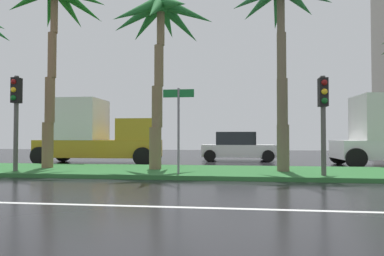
{
  "coord_description": "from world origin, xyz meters",
  "views": [
    {
      "loc": [
        0.24,
        -4.53,
        1.45
      ],
      "look_at": [
        -1.65,
        11.51,
        1.88
      ],
      "focal_mm": 30.05,
      "sensor_mm": 36.0,
      "label": 1
    }
  ],
  "objects_px": {
    "street_name_sign": "(179,119)",
    "car_in_traffic_leading": "(237,147)",
    "traffic_signal_median_right": "(323,107)",
    "box_truck_lead": "(98,135)",
    "palm_tree_centre": "(281,10)",
    "traffic_signal_median_left": "(16,105)",
    "palm_tree_centre_left": "(160,26)",
    "palm_tree_mid_left": "(54,11)"
  },
  "relations": [
    {
      "from": "palm_tree_centre_left",
      "to": "street_name_sign",
      "type": "xyz_separation_m",
      "value": [
        1.01,
        -1.56,
        -3.86
      ]
    },
    {
      "from": "traffic_signal_median_left",
      "to": "palm_tree_mid_left",
      "type": "bearing_deg",
      "value": 65.67
    },
    {
      "from": "box_truck_lead",
      "to": "traffic_signal_median_left",
      "type": "bearing_deg",
      "value": -100.3
    },
    {
      "from": "palm_tree_mid_left",
      "to": "box_truck_lead",
      "type": "bearing_deg",
      "value": 85.31
    },
    {
      "from": "street_name_sign",
      "to": "car_in_traffic_leading",
      "type": "relative_size",
      "value": 0.7
    },
    {
      "from": "car_in_traffic_leading",
      "to": "traffic_signal_median_left",
      "type": "bearing_deg",
      "value": -135.98
    },
    {
      "from": "palm_tree_mid_left",
      "to": "palm_tree_centre_left",
      "type": "bearing_deg",
      "value": 0.16
    },
    {
      "from": "palm_tree_mid_left",
      "to": "box_truck_lead",
      "type": "height_order",
      "value": "palm_tree_mid_left"
    },
    {
      "from": "palm_tree_centre",
      "to": "street_name_sign",
      "type": "height_order",
      "value": "palm_tree_centre"
    },
    {
      "from": "traffic_signal_median_left",
      "to": "car_in_traffic_leading",
      "type": "xyz_separation_m",
      "value": [
        8.48,
        8.19,
        -1.8
      ]
    },
    {
      "from": "traffic_signal_median_left",
      "to": "car_in_traffic_leading",
      "type": "relative_size",
      "value": 0.84
    },
    {
      "from": "palm_tree_centre",
      "to": "car_in_traffic_leading",
      "type": "bearing_deg",
      "value": 101.9
    },
    {
      "from": "palm_tree_centre",
      "to": "car_in_traffic_leading",
      "type": "relative_size",
      "value": 1.75
    },
    {
      "from": "palm_tree_mid_left",
      "to": "box_truck_lead",
      "type": "xyz_separation_m",
      "value": [
        0.32,
        3.92,
        -5.21
      ]
    },
    {
      "from": "box_truck_lead",
      "to": "car_in_traffic_leading",
      "type": "height_order",
      "value": "box_truck_lead"
    },
    {
      "from": "palm_tree_centre_left",
      "to": "box_truck_lead",
      "type": "distance_m",
      "value": 7.25
    },
    {
      "from": "palm_tree_centre_left",
      "to": "palm_tree_mid_left",
      "type": "bearing_deg",
      "value": -179.84
    },
    {
      "from": "traffic_signal_median_right",
      "to": "box_truck_lead",
      "type": "relative_size",
      "value": 0.52
    },
    {
      "from": "palm_tree_centre",
      "to": "traffic_signal_median_left",
      "type": "bearing_deg",
      "value": -173.62
    },
    {
      "from": "palm_tree_centre",
      "to": "car_in_traffic_leading",
      "type": "height_order",
      "value": "palm_tree_centre"
    },
    {
      "from": "palm_tree_centre_left",
      "to": "traffic_signal_median_right",
      "type": "relative_size",
      "value": 2.16
    },
    {
      "from": "palm_tree_centre_left",
      "to": "car_in_traffic_leading",
      "type": "height_order",
      "value": "palm_tree_centre_left"
    },
    {
      "from": "palm_tree_mid_left",
      "to": "box_truck_lead",
      "type": "distance_m",
      "value": 6.53
    },
    {
      "from": "street_name_sign",
      "to": "car_in_traffic_leading",
      "type": "height_order",
      "value": "street_name_sign"
    },
    {
      "from": "palm_tree_centre",
      "to": "traffic_signal_median_right",
      "type": "distance_m",
      "value": 4.16
    },
    {
      "from": "street_name_sign",
      "to": "box_truck_lead",
      "type": "height_order",
      "value": "box_truck_lead"
    },
    {
      "from": "palm_tree_centre",
      "to": "traffic_signal_median_right",
      "type": "relative_size",
      "value": 2.26
    },
    {
      "from": "box_truck_lead",
      "to": "palm_tree_mid_left",
      "type": "bearing_deg",
      "value": -94.69
    },
    {
      "from": "palm_tree_mid_left",
      "to": "car_in_traffic_leading",
      "type": "distance_m",
      "value": 11.91
    },
    {
      "from": "palm_tree_mid_left",
      "to": "palm_tree_centre",
      "type": "height_order",
      "value": "palm_tree_mid_left"
    },
    {
      "from": "box_truck_lead",
      "to": "car_in_traffic_leading",
      "type": "relative_size",
      "value": 1.49
    },
    {
      "from": "palm_tree_centre",
      "to": "box_truck_lead",
      "type": "bearing_deg",
      "value": 154.65
    },
    {
      "from": "palm_tree_mid_left",
      "to": "street_name_sign",
      "type": "xyz_separation_m",
      "value": [
        5.58,
        -1.54,
        -4.68
      ]
    },
    {
      "from": "street_name_sign",
      "to": "box_truck_lead",
      "type": "relative_size",
      "value": 0.47
    },
    {
      "from": "traffic_signal_median_left",
      "to": "box_truck_lead",
      "type": "relative_size",
      "value": 0.56
    },
    {
      "from": "palm_tree_centre_left",
      "to": "traffic_signal_median_left",
      "type": "distance_m",
      "value": 6.35
    },
    {
      "from": "palm_tree_mid_left",
      "to": "traffic_signal_median_left",
      "type": "height_order",
      "value": "palm_tree_mid_left"
    },
    {
      "from": "palm_tree_centre",
      "to": "car_in_traffic_leading",
      "type": "distance_m",
      "value": 9.04
    },
    {
      "from": "traffic_signal_median_right",
      "to": "car_in_traffic_leading",
      "type": "relative_size",
      "value": 0.78
    },
    {
      "from": "palm_tree_centre_left",
      "to": "box_truck_lead",
      "type": "xyz_separation_m",
      "value": [
        -4.24,
        3.91,
        -4.39
      ]
    },
    {
      "from": "street_name_sign",
      "to": "traffic_signal_median_right",
      "type": "bearing_deg",
      "value": 0.34
    },
    {
      "from": "palm_tree_mid_left",
      "to": "street_name_sign",
      "type": "relative_size",
      "value": 2.7
    }
  ]
}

